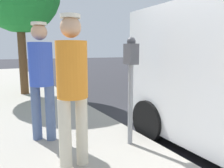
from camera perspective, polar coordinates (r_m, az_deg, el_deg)
parking_meter_near at (r=2.94m, az=5.09°, el=2.97°), size 0.14×0.18×1.52m
pedestrian_in_orange at (r=2.36m, az=-10.65°, el=0.23°), size 0.36×0.34×1.71m
pedestrian_in_blue at (r=3.25m, az=-18.48°, el=2.46°), size 0.34×0.34×1.73m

